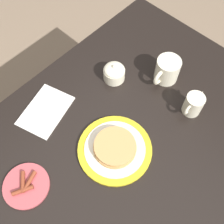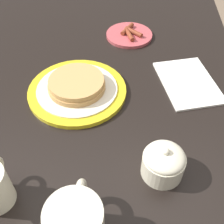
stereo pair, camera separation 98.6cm
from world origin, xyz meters
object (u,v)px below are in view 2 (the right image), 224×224
Objects in this scene: side_plate_bacon at (129,34)px; coffee_mug at (76,224)px; sugar_bowl at (163,162)px; napkin at (188,82)px; pancake_plate at (77,88)px.

coffee_mug reaches higher than side_plate_bacon.
sugar_bowl is 0.37× the size of napkin.
napkin is (-0.23, -0.17, -0.00)m from side_plate_bacon.
pancake_plate is at bearing 10.05° from coffee_mug.
napkin is at bearing -28.30° from coffee_mug.
side_plate_bacon is at bearing -5.26° from coffee_mug.
coffee_mug is 0.49m from napkin.
pancake_plate is 3.04× the size of sugar_bowl.
pancake_plate is 0.37m from coffee_mug.
sugar_bowl reaches higher than pancake_plate.
side_plate_bacon reaches higher than napkin.
napkin is at bearing -77.80° from pancake_plate.
side_plate_bacon is at bearing 9.73° from sugar_bowl.
coffee_mug is 0.56× the size of napkin.
pancake_plate is at bearing 43.46° from sugar_bowl.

